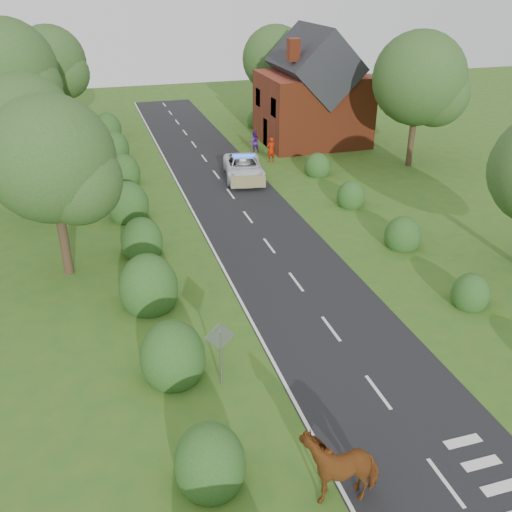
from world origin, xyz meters
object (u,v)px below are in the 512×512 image
object	(u,v)px
pedestrian_red	(271,150)
pedestrian_purple	(254,142)
cow	(340,466)
police_van	(244,168)
road_sign	(220,345)

from	to	relation	value
pedestrian_red	pedestrian_purple	bearing A→B (deg)	-88.09
cow	police_van	world-z (taller)	cow
pedestrian_red	pedestrian_purple	world-z (taller)	pedestrian_red
road_sign	pedestrian_purple	bearing A→B (deg)	71.01
pedestrian_purple	road_sign	bearing A→B (deg)	66.66
road_sign	police_van	world-z (taller)	road_sign
cow	police_van	size ratio (longest dim) A/B	0.41
cow	pedestrian_red	size ratio (longest dim) A/B	1.31
cow	pedestrian_red	world-z (taller)	pedestrian_red
police_van	pedestrian_red	bearing A→B (deg)	55.18
police_van	pedestrian_purple	world-z (taller)	pedestrian_purple
police_van	pedestrian_purple	bearing A→B (deg)	76.27
road_sign	cow	bearing A→B (deg)	-69.09
police_van	pedestrian_purple	xyz separation A→B (m)	(2.43, 5.64, 0.11)
police_van	road_sign	bearing A→B (deg)	-98.23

